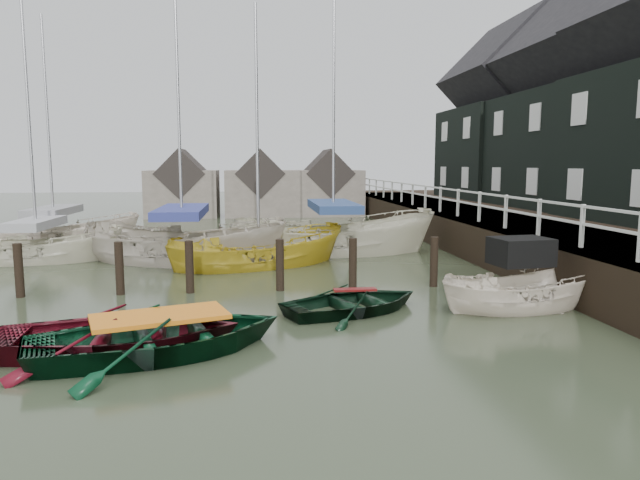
{
  "coord_description": "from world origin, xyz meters",
  "views": [
    {
      "loc": [
        0.49,
        -12.2,
        3.41
      ],
      "look_at": [
        2.26,
        2.75,
        1.4
      ],
      "focal_mm": 32.0,
      "sensor_mm": 36.0,
      "label": 1
    }
  ],
  "objects": [
    {
      "name": "ground",
      "position": [
        0.0,
        0.0,
        0.0
      ],
      "size": [
        120.0,
        120.0,
        0.0
      ],
      "primitive_type": "plane",
      "color": "#2C3421",
      "rests_on": "ground"
    },
    {
      "name": "pier",
      "position": [
        9.48,
        10.0,
        0.71
      ],
      "size": [
        3.04,
        32.0,
        2.7
      ],
      "color": "black",
      "rests_on": "ground"
    },
    {
      "name": "land_strip",
      "position": [
        15.0,
        10.0,
        0.0
      ],
      "size": [
        14.0,
        38.0,
        1.5
      ],
      "primitive_type": "cube",
      "color": "black",
      "rests_on": "ground"
    },
    {
      "name": "quay_houses",
      "position": [
        14.99,
        8.66,
        5.68
      ],
      "size": [
        6.52,
        28.14,
        10.01
      ],
      "color": "black",
      "rests_on": "ground"
    },
    {
      "name": "mooring_pilings",
      "position": [
        -1.11,
        3.0,
        0.5
      ],
      "size": [
        13.72,
        0.22,
        1.8
      ],
      "color": "black",
      "rests_on": "ground"
    },
    {
      "name": "far_sheds",
      "position": [
        0.83,
        26.0,
        1.86
      ],
      "size": [
        14.0,
        4.08,
        4.39
      ],
      "color": "#665B51",
      "rests_on": "ground"
    },
    {
      "name": "rowboat_red",
      "position": [
        -2.0,
        -1.72,
        0.0
      ],
      "size": [
        4.58,
        3.41,
        0.91
      ],
      "primitive_type": "imported",
      "rotation": [
        0.0,
        0.0,
        1.64
      ],
      "color": "#520B17",
      "rests_on": "ground"
    },
    {
      "name": "rowboat_green",
      "position": [
        -1.2,
        -1.96,
        0.0
      ],
      "size": [
        5.33,
        4.5,
        0.94
      ],
      "primitive_type": "imported",
      "rotation": [
        0.0,
        0.0,
        1.89
      ],
      "color": "black",
      "rests_on": "ground"
    },
    {
      "name": "rowboat_dkgreen",
      "position": [
        2.82,
        0.56,
        0.0
      ],
      "size": [
        4.16,
        3.62,
        0.72
      ],
      "primitive_type": "imported",
      "rotation": [
        0.0,
        0.0,
        1.96
      ],
      "color": "black",
      "rests_on": "ground"
    },
    {
      "name": "motorboat",
      "position": [
        6.8,
        0.33,
        0.1
      ],
      "size": [
        4.3,
        2.04,
        2.47
      ],
      "rotation": [
        0.0,
        0.0,
        1.69
      ],
      "color": "beige",
      "rests_on": "ground"
    },
    {
      "name": "sailboat_a",
      "position": [
        -7.06,
        8.69,
        0.07
      ],
      "size": [
        5.97,
        2.76,
        11.22
      ],
      "rotation": [
        0.0,
        0.0,
        1.68
      ],
      "color": "beige",
      "rests_on": "ground"
    },
    {
      "name": "sailboat_b",
      "position": [
        -1.96,
        8.01,
        0.06
      ],
      "size": [
        8.26,
        5.68,
        11.7
      ],
      "rotation": [
        0.0,
        0.0,
        1.17
      ],
      "color": "#B9AE9E",
      "rests_on": "ground"
    },
    {
      "name": "sailboat_c",
      "position": [
        0.68,
        6.95,
        0.01
      ],
      "size": [
        6.66,
        4.26,
        9.74
      ],
      "rotation": [
        0.0,
        0.0,
        1.91
      ],
      "color": "gold",
      "rests_on": "ground"
    },
    {
      "name": "sailboat_d",
      "position": [
        3.58,
        9.45,
        0.06
      ],
      "size": [
        8.03,
        3.25,
        12.11
      ],
      "rotation": [
        0.0,
        0.0,
        1.54
      ],
      "color": "beige",
      "rests_on": "ground"
    },
    {
      "name": "sailboat_e",
      "position": [
        -7.52,
        11.88,
        0.06
      ],
      "size": [
        6.89,
        3.25,
        10.44
      ],
      "rotation": [
        0.0,
        0.0,
        1.69
      ],
      "color": "beige",
      "rests_on": "ground"
    }
  ]
}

